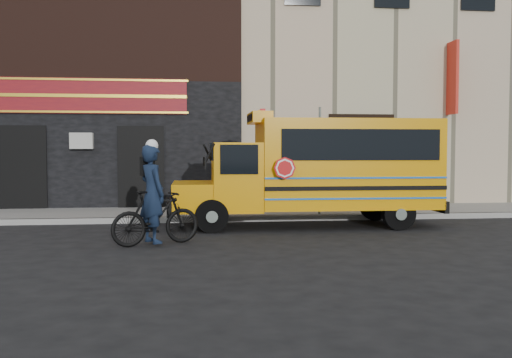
{
  "coord_description": "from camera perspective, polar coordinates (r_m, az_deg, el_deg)",
  "views": [
    {
      "loc": [
        -1.7,
        -12.95,
        1.99
      ],
      "look_at": [
        0.05,
        1.85,
        1.21
      ],
      "focal_mm": 40.0,
      "sensor_mm": 36.0,
      "label": 1
    }
  ],
  "objects": [
    {
      "name": "ground",
      "position": [
        13.21,
        0.72,
        -5.66
      ],
      "size": [
        120.0,
        120.0,
        0.0
      ],
      "primitive_type": "plane",
      "color": "black",
      "rests_on": "ground"
    },
    {
      "name": "curb",
      "position": [
        15.76,
        -0.51,
        -3.98
      ],
      "size": [
        40.0,
        0.2,
        0.15
      ],
      "primitive_type": "cube",
      "color": "gray",
      "rests_on": "ground"
    },
    {
      "name": "sidewalk",
      "position": [
        17.24,
        -1.05,
        -3.38
      ],
      "size": [
        40.0,
        3.0,
        0.15
      ],
      "primitive_type": "cube",
      "color": "slate",
      "rests_on": "ground"
    },
    {
      "name": "building",
      "position": [
        23.83,
        -2.73,
        12.99
      ],
      "size": [
        20.0,
        10.7,
        12.0
      ],
      "color": "tan",
      "rests_on": "sidewalk"
    },
    {
      "name": "school_bus",
      "position": [
        14.83,
        6.43,
        1.12
      ],
      "size": [
        6.93,
        2.43,
        2.92
      ],
      "color": "black",
      "rests_on": "ground"
    },
    {
      "name": "sign_pole",
      "position": [
        16.28,
        6.41,
        2.15
      ],
      "size": [
        0.11,
        0.27,
        3.18
      ],
      "color": "#444C47",
      "rests_on": "ground"
    },
    {
      "name": "bicycle",
      "position": [
        12.02,
        -9.98,
        -3.83
      ],
      "size": [
        1.96,
        1.24,
        1.14
      ],
      "primitive_type": "imported",
      "rotation": [
        0.0,
        0.0,
        1.98
      ],
      "color": "black",
      "rests_on": "ground"
    },
    {
      "name": "cyclist",
      "position": [
        11.98,
        -10.33,
        -1.71
      ],
      "size": [
        0.81,
        0.89,
        2.04
      ],
      "primitive_type": "imported",
      "rotation": [
        0.0,
        0.0,
        2.14
      ],
      "color": "#101B31",
      "rests_on": "ground"
    }
  ]
}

